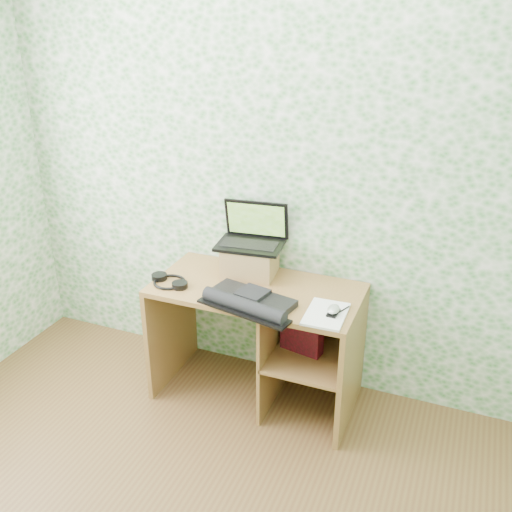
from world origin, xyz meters
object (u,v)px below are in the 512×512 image
at_px(desk, 270,328).
at_px(laptop, 253,235).
at_px(notepad, 326,314).
at_px(riser, 250,261).
at_px(keyboard, 249,301).

relative_size(desk, laptop, 2.93).
height_order(desk, notepad, notepad).
xyz_separation_m(riser, notepad, (0.56, -0.30, -0.08)).
relative_size(riser, keyboard, 0.54).
xyz_separation_m(riser, keyboard, (0.14, -0.36, -0.06)).
bearing_deg(riser, desk, -33.02).
bearing_deg(desk, riser, 146.98).
bearing_deg(riser, laptop, 90.00).
relative_size(laptop, keyboard, 0.74).
xyz_separation_m(desk, laptop, (-0.18, 0.16, 0.51)).
height_order(desk, riser, riser).
distance_m(desk, laptop, 0.56).
distance_m(desk, notepad, 0.50).
xyz_separation_m(laptop, notepad, (0.56, -0.34, -0.24)).
height_order(riser, laptop, laptop).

